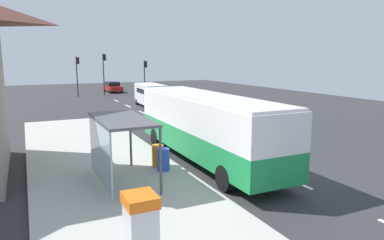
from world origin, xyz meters
TOP-DOWN VIEW (x-y plane):
  - ground_plane at (0.00, 14.00)m, footprint 56.00×92.00m
  - sidewalk_platform at (-6.40, 2.00)m, footprint 6.20×30.00m
  - lane_stripe_seg_1 at (0.25, -1.00)m, footprint 0.16×2.20m
  - lane_stripe_seg_2 at (0.25, 4.00)m, footprint 0.16×2.20m
  - lane_stripe_seg_3 at (0.25, 9.00)m, footprint 0.16×2.20m
  - lane_stripe_seg_4 at (0.25, 14.00)m, footprint 0.16×2.20m
  - lane_stripe_seg_5 at (0.25, 19.00)m, footprint 0.16×2.20m
  - lane_stripe_seg_6 at (0.25, 24.00)m, footprint 0.16×2.20m
  - lane_stripe_seg_7 at (0.25, 29.00)m, footprint 0.16×2.20m
  - bus at (-1.71, 2.93)m, footprint 2.54×11.01m
  - white_van at (2.20, 22.53)m, footprint 2.24×5.29m
  - sedan_near at (2.30, 39.67)m, footprint 1.97×4.46m
  - ticket_machine at (-7.33, -4.90)m, footprint 0.66×0.76m
  - recycling_bin_blue at (-4.20, 2.00)m, footprint 0.52×0.52m
  - recycling_bin_orange at (-4.20, 2.70)m, footprint 0.52×0.52m
  - traffic_light_near_side at (5.50, 34.28)m, footprint 0.49×0.28m
  - traffic_light_far_side at (-3.10, 35.08)m, footprint 0.49×0.28m
  - traffic_light_median at (0.39, 35.88)m, footprint 0.49×0.28m
  - bus_shelter at (-6.41, 1.38)m, footprint 1.80×4.00m

SIDE VIEW (x-z plane):
  - ground_plane at x=0.00m, z-range -0.04..0.00m
  - lane_stripe_seg_1 at x=0.25m, z-range 0.00..0.01m
  - lane_stripe_seg_2 at x=0.25m, z-range 0.00..0.01m
  - lane_stripe_seg_3 at x=0.25m, z-range 0.00..0.01m
  - lane_stripe_seg_4 at x=0.25m, z-range 0.00..0.01m
  - lane_stripe_seg_5 at x=0.25m, z-range 0.00..0.01m
  - lane_stripe_seg_6 at x=0.25m, z-range 0.00..0.01m
  - lane_stripe_seg_7 at x=0.25m, z-range 0.00..0.01m
  - sidewalk_platform at x=-6.40m, z-range 0.00..0.18m
  - recycling_bin_blue at x=-4.20m, z-range 0.18..1.13m
  - recycling_bin_orange at x=-4.20m, z-range 0.18..1.13m
  - sedan_near at x=2.30m, z-range 0.03..1.55m
  - ticket_machine at x=-7.33m, z-range 0.20..2.14m
  - white_van at x=2.20m, z-range 0.19..2.49m
  - bus at x=-1.71m, z-range 0.24..3.45m
  - bus_shelter at x=-6.41m, z-range 0.85..3.35m
  - traffic_light_near_side at x=5.50m, z-range 0.77..5.34m
  - traffic_light_far_side at x=-3.10m, z-range 0.83..5.91m
  - traffic_light_median at x=0.39m, z-range 0.87..6.36m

